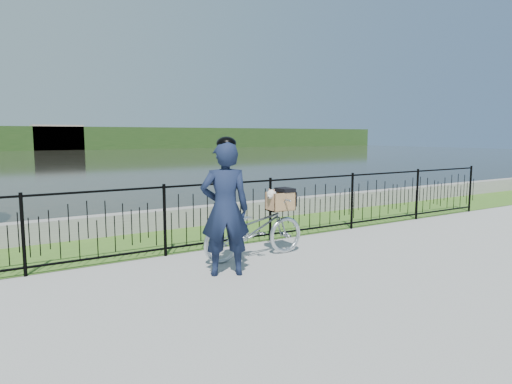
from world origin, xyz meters
TOP-DOWN VIEW (x-y plane):
  - ground at (0.00, 0.00)m, footprint 120.00×120.00m
  - grass_strip at (0.00, 2.60)m, footprint 60.00×2.00m
  - water at (0.00, 33.00)m, footprint 120.00×120.00m
  - quay_wall at (0.00, 3.60)m, footprint 60.00×0.30m
  - fence at (0.00, 1.60)m, footprint 14.00×0.06m
  - far_treeline at (0.00, 60.00)m, footprint 120.00×6.00m
  - far_building_right at (6.00, 58.50)m, footprint 6.00×3.00m
  - bicycle_rig at (0.16, 0.76)m, footprint 1.75×0.61m
  - cyclist at (-0.65, 0.23)m, footprint 0.78×0.65m

SIDE VIEW (x-z plane):
  - ground at x=0.00m, z-range 0.00..0.00m
  - water at x=0.00m, z-range 0.00..0.00m
  - grass_strip at x=0.00m, z-range 0.00..0.01m
  - quay_wall at x=0.00m, z-range 0.00..0.40m
  - bicycle_rig at x=0.16m, z-range -0.07..1.01m
  - fence at x=0.00m, z-range 0.00..1.15m
  - cyclist at x=-0.65m, z-range -0.01..1.88m
  - far_treeline at x=0.00m, z-range 0.00..3.00m
  - far_building_right at x=6.00m, z-range 0.00..3.20m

